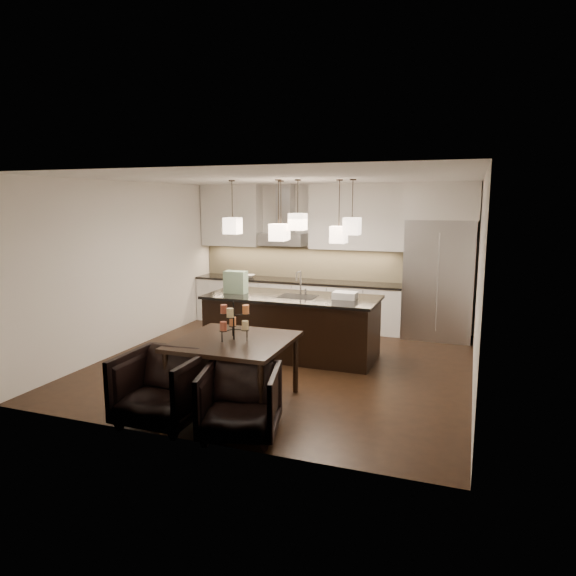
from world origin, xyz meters
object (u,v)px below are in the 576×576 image
(armchair_right, at_px, (240,402))
(armchair_left, at_px, (162,388))
(island_body, at_px, (292,327))
(refrigerator, at_px, (439,280))
(dining_table, at_px, (235,371))

(armchair_right, bearing_deg, armchair_left, 166.60)
(island_body, bearing_deg, refrigerator, 42.67)
(island_body, distance_m, armchair_left, 2.97)
(refrigerator, bearing_deg, island_body, -137.72)
(dining_table, xyz_separation_m, armchair_left, (-0.51, -0.81, 0.01))
(dining_table, bearing_deg, armchair_right, -61.27)
(refrigerator, bearing_deg, armchair_left, -118.53)
(island_body, relative_size, dining_table, 1.98)
(dining_table, height_order, armchair_left, armchair_left)
(refrigerator, xyz_separation_m, armchair_left, (-2.64, -4.85, -0.67))
(refrigerator, height_order, armchair_right, refrigerator)
(refrigerator, xyz_separation_m, armchair_right, (-1.68, -4.84, -0.70))
(refrigerator, bearing_deg, dining_table, -117.80)
(refrigerator, distance_m, island_body, 2.93)
(armchair_left, xyz_separation_m, armchair_right, (0.96, 0.01, -0.03))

